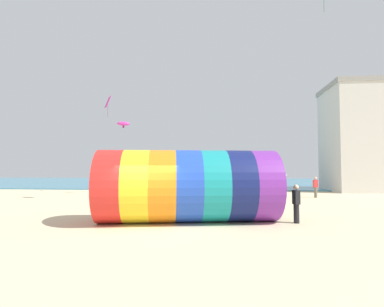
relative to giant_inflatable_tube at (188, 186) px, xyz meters
name	(u,v)px	position (x,y,z in m)	size (l,w,h in m)	color
ground_plane	(146,229)	(-1.50, -1.71, -1.60)	(120.00, 120.00, 0.00)	beige
sea	(203,182)	(-1.50, 39.08, -1.55)	(120.00, 40.00, 0.10)	teal
giant_inflatable_tube	(188,186)	(0.00, 0.00, 0.00)	(8.34, 4.52, 3.20)	red
kite_handler	(296,203)	(4.73, 0.09, -0.75)	(0.29, 0.40, 1.68)	black
kite_magenta_parafoil	(123,124)	(-7.60, 13.75, 5.01)	(1.29, 0.86, 0.64)	#D1339E
kite_magenta_diamond	(108,102)	(-9.73, 15.26, 7.43)	(0.90, 0.98, 2.09)	#D1339E
bystander_near_water	(110,192)	(-5.62, 5.33, -0.70)	(0.41, 0.41, 1.76)	#383D56
bystander_mid_beach	(316,187)	(9.25, 12.11, -0.73)	(0.40, 0.28, 1.71)	#726651
beach_flag	(283,177)	(4.52, 1.85, 0.37)	(0.47, 0.36, 2.23)	silver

